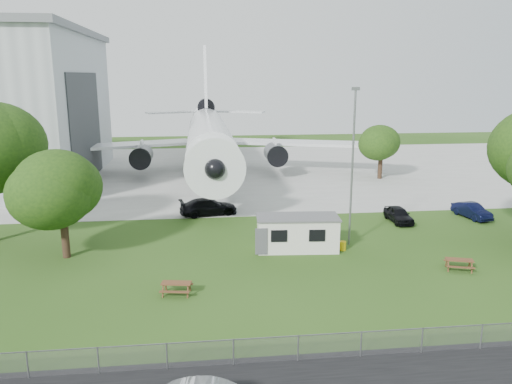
{
  "coord_description": "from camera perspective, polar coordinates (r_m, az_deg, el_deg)",
  "views": [
    {
      "loc": [
        -3.33,
        -29.94,
        12.96
      ],
      "look_at": [
        1.05,
        8.0,
        4.0
      ],
      "focal_mm": 35.0,
      "sensor_mm": 36.0,
      "label": 1
    }
  ],
  "objects": [
    {
      "name": "site_cabin",
      "position": [
        38.03,
        4.77,
        -4.68
      ],
      "size": [
        6.84,
        3.16,
        2.62
      ],
      "color": "silver",
      "rests_on": "ground"
    },
    {
      "name": "tree_west_small",
      "position": [
        37.87,
        -21.43,
        0.42
      ],
      "size": [
        7.32,
        7.32,
        8.85
      ],
      "color": "#382619",
      "rests_on": "ground"
    },
    {
      "name": "ground",
      "position": [
        32.79,
        -0.23,
        -10.07
      ],
      "size": [
        160.0,
        160.0,
        0.0
      ],
      "primitive_type": "plane",
      "color": "#3A5E20"
    },
    {
      "name": "picnic_east",
      "position": [
        37.14,
        22.12,
        -8.24
      ],
      "size": [
        2.17,
        1.98,
        0.76
      ],
      "primitive_type": null,
      "rotation": [
        0.0,
        0.0,
        -0.31
      ],
      "color": "brown",
      "rests_on": "ground"
    },
    {
      "name": "lamp_mast",
      "position": [
        38.57,
        10.93,
        2.56
      ],
      "size": [
        0.16,
        0.16,
        12.0
      ],
      "primitive_type": "cylinder",
      "color": "slate",
      "rests_on": "ground"
    },
    {
      "name": "tree_far_apron",
      "position": [
        65.35,
        14.13,
        5.11
      ],
      "size": [
        5.23,
        5.23,
        6.84
      ],
      "color": "#382619",
      "rests_on": "ground"
    },
    {
      "name": "fence",
      "position": [
        24.43,
        2.38,
        -18.84
      ],
      "size": [
        58.0,
        0.04,
        1.3
      ],
      "primitive_type": "cube",
      "color": "gray",
      "rests_on": "ground"
    },
    {
      "name": "car_ne_hatch",
      "position": [
        46.84,
        15.98,
        -2.51
      ],
      "size": [
        1.69,
        4.07,
        1.38
      ],
      "primitive_type": "imported",
      "rotation": [
        0.0,
        0.0,
        0.01
      ],
      "color": "black",
      "rests_on": "ground"
    },
    {
      "name": "car_ne_sedan",
      "position": [
        50.46,
        23.43,
        -1.99
      ],
      "size": [
        2.2,
        4.38,
        1.38
      ],
      "primitive_type": "imported",
      "rotation": [
        0.0,
        0.0,
        0.18
      ],
      "color": "black",
      "rests_on": "ground"
    },
    {
      "name": "concrete_apron",
      "position": [
        69.24,
        -3.71,
        2.4
      ],
      "size": [
        120.0,
        46.0,
        0.03
      ],
      "primitive_type": "cube",
      "color": "#B7B7B2",
      "rests_on": "ground"
    },
    {
      "name": "airliner",
      "position": [
        66.26,
        -5.42,
        6.48
      ],
      "size": [
        46.36,
        47.73,
        17.69
      ],
      "color": "white",
      "rests_on": "ground"
    },
    {
      "name": "car_apron_van",
      "position": [
        47.5,
        -5.46,
        -1.71
      ],
      "size": [
        5.74,
        3.19,
        1.57
      ],
      "primitive_type": "imported",
      "rotation": [
        0.0,
        0.0,
        1.76
      ],
      "color": "black",
      "rests_on": "ground"
    },
    {
      "name": "picnic_west",
      "position": [
        31.27,
        -9.04,
        -11.46
      ],
      "size": [
        2.03,
        1.78,
        0.76
      ],
      "primitive_type": null,
      "rotation": [
        0.0,
        0.0,
        -0.17
      ],
      "color": "brown",
      "rests_on": "ground"
    }
  ]
}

